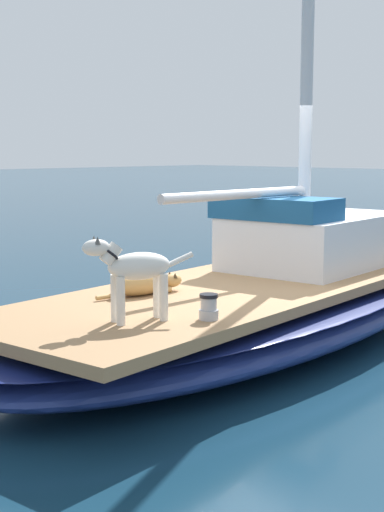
# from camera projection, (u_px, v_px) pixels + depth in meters

# --- Properties ---
(ground_plane) EXTENTS (120.00, 120.00, 0.00)m
(ground_plane) POSITION_uv_depth(u_px,v_px,m) (258.00, 340.00, 7.99)
(ground_plane) COLOR #143347
(sailboat_main) EXTENTS (3.33, 7.48, 0.66)m
(sailboat_main) POSITION_uv_depth(u_px,v_px,m) (259.00, 309.00, 7.94)
(sailboat_main) COLOR navy
(sailboat_main) RESTS_ON ground
(mast_main) EXTENTS (0.14, 2.27, 6.26)m
(mast_main) POSITION_uv_depth(u_px,v_px,m) (299.00, 15.00, 8.08)
(mast_main) COLOR silver
(mast_main) RESTS_ON sailboat_main
(cabin_house) EXTENTS (1.64, 2.37, 0.84)m
(cabin_house) POSITION_uv_depth(u_px,v_px,m) (312.00, 237.00, 8.72)
(cabin_house) COLOR silver
(cabin_house) RESTS_ON sailboat_main
(dog_tan) EXTENTS (0.33, 0.95, 0.22)m
(dog_tan) POSITION_uv_depth(u_px,v_px,m) (144.00, 284.00, 7.05)
(dog_tan) COLOR tan
(dog_tan) RESTS_ON sailboat_main
(dog_white) EXTENTS (0.41, 0.91, 0.70)m
(dog_white) POSITION_uv_depth(u_px,v_px,m) (134.00, 269.00, 5.91)
(dog_white) COLOR silver
(dog_white) RESTS_ON sailboat_main
(deck_winch) EXTENTS (0.16, 0.16, 0.21)m
(deck_winch) POSITION_uv_depth(u_px,v_px,m) (209.00, 308.00, 6.03)
(deck_winch) COLOR #B7B7BC
(deck_winch) RESTS_ON sailboat_main
(coiled_rope) EXTENTS (0.32, 0.32, 0.04)m
(coiled_rope) POSITION_uv_depth(u_px,v_px,m) (157.00, 285.00, 7.47)
(coiled_rope) COLOR beige
(coiled_rope) RESTS_ON sailboat_main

